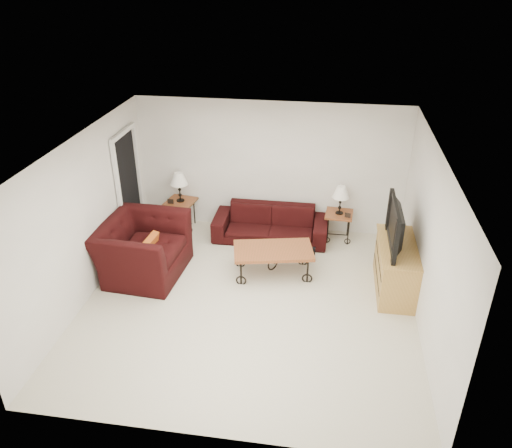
{
  "coord_description": "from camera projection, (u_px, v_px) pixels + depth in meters",
  "views": [
    {
      "loc": [
        1.04,
        -6.17,
        4.72
      ],
      "look_at": [
        0.0,
        0.7,
        1.0
      ],
      "focal_mm": 35.1,
      "sensor_mm": 36.0,
      "label": 1
    }
  ],
  "objects": [
    {
      "name": "photo_frame_left",
      "position": [
        170.0,
        201.0,
        9.48
      ],
      "size": [
        0.12,
        0.02,
        0.1
      ],
      "primitive_type": "cube",
      "rotation": [
        0.0,
        0.0,
        0.0
      ],
      "color": "black",
      "rests_on": "side_table_left"
    },
    {
      "name": "backpack",
      "position": [
        310.0,
        245.0,
        8.84
      ],
      "size": [
        0.36,
        0.3,
        0.43
      ],
      "primitive_type": "ellipsoid",
      "rotation": [
        0.0,
        0.0,
        -0.14
      ],
      "color": "black",
      "rests_on": "ground"
    },
    {
      "name": "ceiling",
      "position": [
        248.0,
        148.0,
        6.56
      ],
      "size": [
        5.0,
        5.0,
        0.0
      ],
      "primitive_type": "plane",
      "color": "white",
      "rests_on": "wall_back"
    },
    {
      "name": "photo_frame_right",
      "position": [
        348.0,
        215.0,
        9.06
      ],
      "size": [
        0.11,
        0.04,
        0.09
      ],
      "primitive_type": "cube",
      "rotation": [
        0.0,
        0.0,
        -0.28
      ],
      "color": "black",
      "rests_on": "side_table_right"
    },
    {
      "name": "doorway",
      "position": [
        129.0,
        189.0,
        9.03
      ],
      "size": [
        0.08,
        0.94,
        2.04
      ],
      "primitive_type": "cube",
      "color": "black",
      "rests_on": "ground"
    },
    {
      "name": "television",
      "position": [
        401.0,
        226.0,
        7.51
      ],
      "size": [
        0.16,
        1.2,
        0.69
      ],
      "primitive_type": "imported",
      "rotation": [
        0.0,
        0.0,
        -1.57
      ],
      "color": "black",
      "rests_on": "tv_stand"
    },
    {
      "name": "sofa",
      "position": [
        270.0,
        224.0,
        9.35
      ],
      "size": [
        2.11,
        0.83,
        0.62
      ],
      "primitive_type": "imported",
      "color": "black",
      "rests_on": "ground"
    },
    {
      "name": "wall_left",
      "position": [
        84.0,
        219.0,
        7.48
      ],
      "size": [
        0.02,
        5.0,
        2.5
      ],
      "primitive_type": "cube",
      "color": "white",
      "rests_on": "ground"
    },
    {
      "name": "armchair",
      "position": [
        143.0,
        248.0,
        8.25
      ],
      "size": [
        1.36,
        1.53,
        0.94
      ],
      "primitive_type": "imported",
      "rotation": [
        0.0,
        0.0,
        1.5
      ],
      "color": "black",
      "rests_on": "ground"
    },
    {
      "name": "throw_pillow",
      "position": [
        150.0,
        248.0,
        8.17
      ],
      "size": [
        0.14,
        0.43,
        0.42
      ],
      "primitive_type": "cube",
      "rotation": [
        0.0,
        0.0,
        1.5
      ],
      "color": "#B95D17",
      "rests_on": "armchair"
    },
    {
      "name": "wall_back",
      "position": [
        270.0,
        167.0,
        9.33
      ],
      "size": [
        5.0,
        0.02,
        2.5
      ],
      "primitive_type": "cube",
      "color": "white",
      "rests_on": "ground"
    },
    {
      "name": "tv_stand",
      "position": [
        396.0,
        268.0,
        7.86
      ],
      "size": [
        0.56,
        1.34,
        0.81
      ],
      "primitive_type": "cube",
      "color": "#C18F47",
      "rests_on": "ground"
    },
    {
      "name": "lamp_right",
      "position": [
        340.0,
        200.0,
        9.1
      ],
      "size": [
        0.33,
        0.33,
        0.54
      ],
      "primitive_type": null,
      "rotation": [
        0.0,
        0.0,
        -0.07
      ],
      "color": "black",
      "rests_on": "side_table_right"
    },
    {
      "name": "lamp_left",
      "position": [
        179.0,
        187.0,
        9.48
      ],
      "size": [
        0.38,
        0.38,
        0.58
      ],
      "primitive_type": null,
      "rotation": [
        0.0,
        0.0,
        -0.17
      ],
      "color": "black",
      "rests_on": "side_table_left"
    },
    {
      "name": "wall_right",
      "position": [
        429.0,
        245.0,
        6.82
      ],
      "size": [
        0.02,
        5.0,
        2.5
      ],
      "primitive_type": "cube",
      "color": "white",
      "rests_on": "ground"
    },
    {
      "name": "ground",
      "position": [
        249.0,
        302.0,
        7.74
      ],
      "size": [
        5.0,
        5.0,
        0.0
      ],
      "primitive_type": "plane",
      "color": "beige",
      "rests_on": "ground"
    },
    {
      "name": "coffee_table",
      "position": [
        273.0,
        262.0,
        8.32
      ],
      "size": [
        1.41,
        0.95,
        0.48
      ],
      "primitive_type": "cube",
      "rotation": [
        0.0,
        0.0,
        0.21
      ],
      "color": "brown",
      "rests_on": "ground"
    },
    {
      "name": "wall_front",
      "position": [
        208.0,
        352.0,
        4.97
      ],
      "size": [
        5.0,
        0.02,
        2.5
      ],
      "primitive_type": "cube",
      "color": "white",
      "rests_on": "ground"
    },
    {
      "name": "side_table_right",
      "position": [
        338.0,
        226.0,
        9.36
      ],
      "size": [
        0.53,
        0.53,
        0.54
      ],
      "primitive_type": "cube",
      "rotation": [
        0.0,
        0.0,
        -0.07
      ],
      "color": "brown",
      "rests_on": "ground"
    },
    {
      "name": "side_table_left",
      "position": [
        182.0,
        214.0,
        9.75
      ],
      "size": [
        0.61,
        0.61,
        0.58
      ],
      "primitive_type": "cube",
      "rotation": [
        0.0,
        0.0,
        -0.17
      ],
      "color": "brown",
      "rests_on": "ground"
    }
  ]
}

